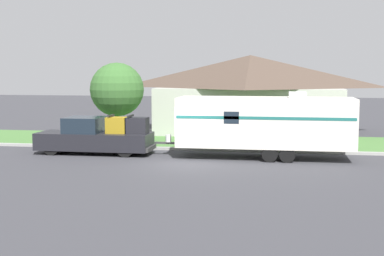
{
  "coord_description": "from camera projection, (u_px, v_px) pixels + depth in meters",
  "views": [
    {
      "loc": [
        4.38,
        -23.79,
        4.25
      ],
      "look_at": [
        0.09,
        1.89,
        1.4
      ],
      "focal_mm": 50.0,
      "sensor_mm": 36.0,
      "label": 1
    }
  ],
  "objects": [
    {
      "name": "ground_plane",
      "position": [
        183.0,
        163.0,
        24.51
      ],
      "size": [
        120.0,
        120.0,
        0.0
      ],
      "primitive_type": "plane",
      "color": "#38383D"
    },
    {
      "name": "lawn_strip",
      "position": [
        206.0,
        141.0,
        31.76
      ],
      "size": [
        80.0,
        7.0,
        0.03
      ],
      "color": "#477538",
      "rests_on": "ground_plane"
    },
    {
      "name": "curb_strip",
      "position": [
        196.0,
        149.0,
        28.18
      ],
      "size": [
        80.0,
        0.3,
        0.14
      ],
      "color": "#999993",
      "rests_on": "ground_plane"
    },
    {
      "name": "mailbox",
      "position": [
        263.0,
        131.0,
        28.5
      ],
      "size": [
        0.48,
        0.2,
        1.28
      ],
      "color": "brown",
      "rests_on": "ground_plane"
    },
    {
      "name": "travel_trailer",
      "position": [
        265.0,
        122.0,
        25.57
      ],
      "size": [
        9.6,
        2.47,
        3.21
      ],
      "color": "black",
      "rests_on": "ground_plane"
    },
    {
      "name": "pickup_truck",
      "position": [
        96.0,
        137.0,
        27.06
      ],
      "size": [
        5.9,
        1.96,
        2.0
      ],
      "color": "black",
      "rests_on": "ground_plane"
    },
    {
      "name": "house_across_street",
      "position": [
        250.0,
        92.0,
        36.59
      ],
      "size": [
        12.98,
        8.22,
        5.23
      ],
      "color": "#B2B2A8",
      "rests_on": "ground_plane"
    },
    {
      "name": "tree_in_yard",
      "position": [
        117.0,
        90.0,
        30.74
      ],
      "size": [
        3.1,
        3.1,
        4.66
      ],
      "color": "brown",
      "rests_on": "ground_plane"
    }
  ]
}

